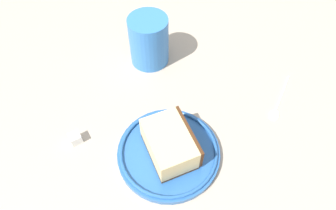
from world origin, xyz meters
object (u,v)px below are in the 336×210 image
small_plate (169,152)px  teaspoon (277,106)px  tea_mug (148,40)px  sugar_cube (76,138)px  cake_slice (170,144)px

small_plate → teaspoon: bearing=-124.3°
teaspoon → tea_mug: bearing=2.5°
small_plate → sugar_cube: (16.18, 6.13, 0.12)cm
small_plate → sugar_cube: bearing=20.7°
cake_slice → small_plate: bearing=52.9°
sugar_cube → cake_slice: bearing=-158.8°
tea_mug → teaspoon: size_ratio=0.86×
tea_mug → teaspoon: 29.89cm
cake_slice → sugar_cube: size_ratio=6.31×
cake_slice → teaspoon: cake_slice is taller
tea_mug → teaspoon: bearing=-177.5°
tea_mug → small_plate: bearing=130.1°
small_plate → tea_mug: bearing=-49.9°
small_plate → tea_mug: size_ratio=1.64×
cake_slice → sugar_cube: bearing=21.2°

